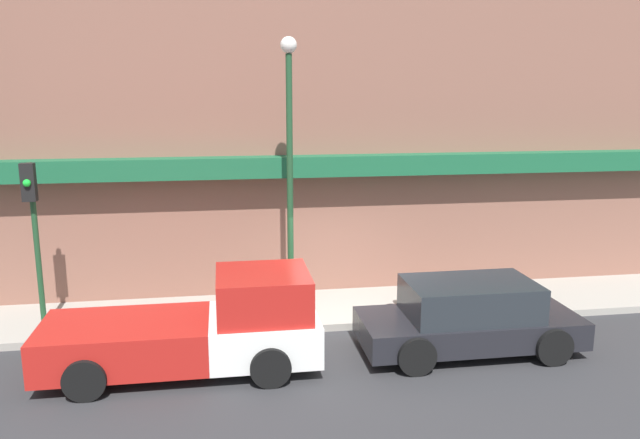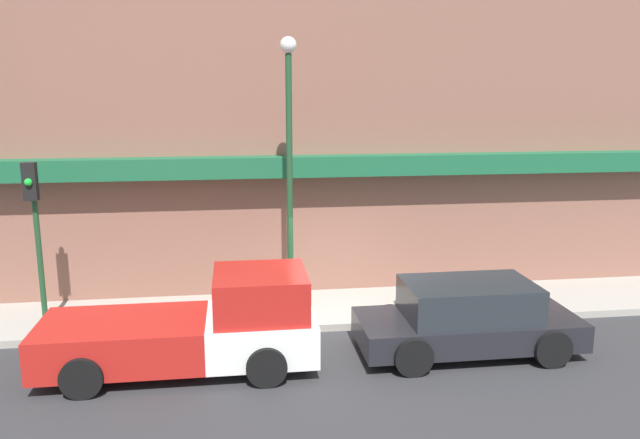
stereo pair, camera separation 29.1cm
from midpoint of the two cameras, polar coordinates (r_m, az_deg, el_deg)
ground_plane at (r=14.25m, az=3.09°, el=-10.13°), size 80.00×80.00×0.00m
sidewalk at (r=15.36m, az=2.21°, el=-8.13°), size 36.00×2.49×0.17m
building at (r=17.15m, az=0.67°, el=9.09°), size 19.80×3.80×9.86m
pickup_truck at (r=12.37m, az=-10.33°, el=-9.69°), size 5.21×2.14×1.89m
parked_car at (r=13.27m, az=13.97°, el=-8.76°), size 4.50×2.03×1.49m
fire_hydrant at (r=15.22m, az=8.04°, el=-6.81°), size 0.20×0.20×0.65m
street_lamp at (r=13.82m, az=-2.22°, el=6.39°), size 0.36×0.36×6.26m
traffic_light at (r=14.57m, az=-24.13°, el=0.35°), size 0.28×0.42×3.66m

